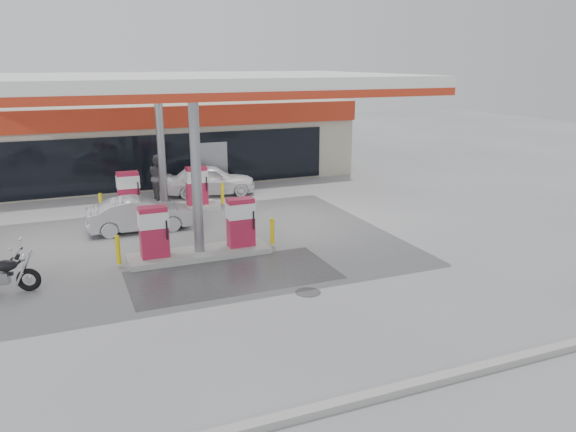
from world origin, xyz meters
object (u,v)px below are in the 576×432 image
object	(u,v)px
attendant	(159,177)
hatchback_silver	(140,214)
pump_island_far	(164,195)
pump_island_near	(199,235)
parked_car_right	(319,159)
sedan_white	(210,180)
parked_motorcycle	(0,275)

from	to	relation	value
attendant	hatchback_silver	bearing A→B (deg)	156.53
pump_island_far	attendant	world-z (taller)	attendant
pump_island_near	parked_car_right	bearing A→B (deg)	50.19
pump_island_near	pump_island_far	xyz separation A→B (m)	(0.00, 6.00, 0.00)
pump_island_far	hatchback_silver	bearing A→B (deg)	-118.91
attendant	parked_car_right	size ratio (longest dim) A/B	0.49
sedan_white	attendant	bearing A→B (deg)	96.21
pump_island_far	hatchback_silver	distance (m)	2.74
pump_island_far	hatchback_silver	size ratio (longest dim) A/B	1.36
pump_island_near	sedan_white	xyz separation A→B (m)	(2.55, 8.20, -0.00)
pump_island_near	sedan_white	distance (m)	8.59
parked_motorcycle	hatchback_silver	bearing A→B (deg)	59.55
sedan_white	parked_car_right	bearing A→B (deg)	-52.55
parked_motorcycle	pump_island_far	bearing A→B (deg)	64.33
pump_island_near	parked_car_right	distance (m)	15.62
pump_island_far	parked_car_right	bearing A→B (deg)	30.96
pump_island_near	hatchback_silver	bearing A→B (deg)	110.22
pump_island_near	hatchback_silver	distance (m)	3.84
attendant	parked_car_right	xyz separation A→B (m)	(9.78, 3.63, -0.43)
pump_island_far	hatchback_silver	xyz separation A→B (m)	(-1.33, -2.40, -0.09)
attendant	sedan_white	bearing A→B (deg)	-99.71
attendant	parked_car_right	distance (m)	10.44
sedan_white	hatchback_silver	distance (m)	6.02
pump_island_far	sedan_white	size ratio (longest dim) A/B	1.24
pump_island_far	sedan_white	bearing A→B (deg)	40.74
pump_island_far	sedan_white	distance (m)	3.37
pump_island_near	sedan_white	bearing A→B (deg)	72.70
pump_island_near	hatchback_silver	world-z (taller)	pump_island_near
parked_car_right	attendant	bearing A→B (deg)	87.51
pump_island_near	sedan_white	size ratio (longest dim) A/B	1.24
pump_island_far	sedan_white	world-z (taller)	pump_island_far
pump_island_far	attendant	distance (m)	2.40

